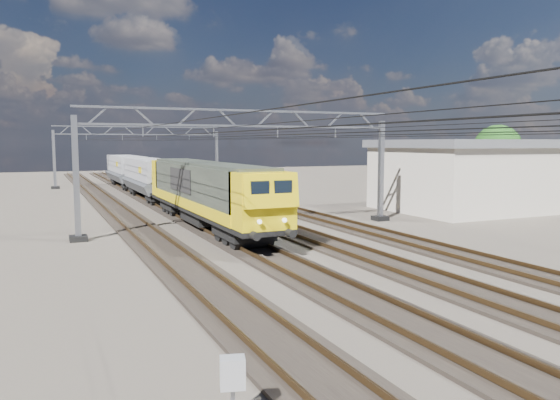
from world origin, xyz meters
name	(u,v)px	position (x,y,z in m)	size (l,w,h in m)	color
ground	(274,240)	(0.00, 0.00, 0.00)	(160.00, 160.00, 0.00)	black
track_outer_west	(161,248)	(-6.00, 0.00, 0.07)	(2.60, 140.00, 0.30)	black
track_loco	(238,242)	(-2.00, 0.00, 0.07)	(2.60, 140.00, 0.30)	black
track_inner_east	(307,236)	(2.00, 0.00, 0.07)	(2.60, 140.00, 0.30)	black
track_outer_east	(369,232)	(6.00, 0.00, 0.07)	(2.60, 140.00, 0.30)	black
catenary_gantry_mid	(247,164)	(0.00, 4.00, 3.91)	(19.90, 0.90, 7.11)	gray
catenary_gantry_far	(140,153)	(0.00, 40.00, 3.91)	(19.90, 0.90, 7.11)	gray
overhead_wires	(225,134)	(0.00, 8.00, 5.75)	(12.03, 140.00, 0.53)	black
locomotive	(206,190)	(-2.00, 5.75, 2.33)	(2.76, 21.10, 3.62)	black
hopper_wagon_lead	(150,175)	(-2.00, 23.45, 2.23)	(3.38, 13.00, 3.25)	black
hopper_wagon_mid	(126,169)	(-2.00, 37.65, 2.23)	(3.38, 13.00, 3.25)	black
trackside_cabinet	(233,375)	(-8.31, -17.33, 1.03)	(0.53, 0.45, 1.35)	gray
industrial_shed	(499,174)	(22.00, 6.00, 2.73)	(18.60, 10.60, 5.40)	beige
tree_far	(501,151)	(30.32, 13.79, 4.41)	(5.16, 4.76, 6.93)	#322616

